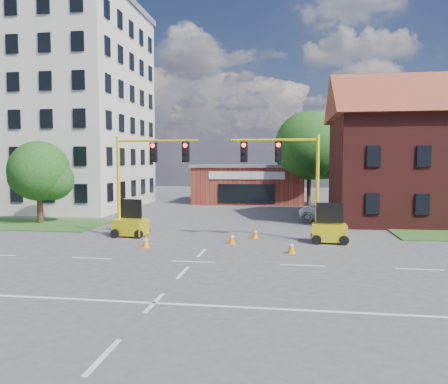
% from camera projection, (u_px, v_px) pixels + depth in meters
% --- Properties ---
extents(ground, '(120.00, 120.00, 0.00)m').
position_uv_depth(ground, '(193.00, 262.00, 20.27)').
color(ground, '#404143').
rests_on(ground, ground).
extents(lane_markings, '(60.00, 36.00, 0.01)m').
position_uv_depth(lane_markings, '(177.00, 279.00, 17.30)').
color(lane_markings, silver).
rests_on(lane_markings, ground).
extents(office_block, '(18.40, 15.40, 20.60)m').
position_uv_depth(office_block, '(46.00, 105.00, 44.07)').
color(office_block, beige).
rests_on(office_block, ground).
extents(brick_shop, '(12.40, 8.40, 4.30)m').
position_uv_depth(brick_shop, '(250.00, 183.00, 49.71)').
color(brick_shop, maroon).
rests_on(brick_shop, ground).
extents(tree_large, '(7.59, 7.23, 9.94)m').
position_uv_depth(tree_large, '(313.00, 148.00, 45.57)').
color(tree_large, '#342012').
rests_on(tree_large, ground).
extents(tree_nw_front, '(4.67, 4.45, 6.17)m').
position_uv_depth(tree_nw_front, '(43.00, 173.00, 32.44)').
color(tree_nw_front, '#342012').
rests_on(tree_nw_front, ground).
extents(signal_mast_west, '(5.30, 0.60, 6.20)m').
position_uv_depth(signal_mast_west, '(144.00, 174.00, 26.54)').
color(signal_mast_west, '#9B9B96').
rests_on(signal_mast_west, ground).
extents(signal_mast_east, '(5.30, 0.60, 6.20)m').
position_uv_depth(signal_mast_east, '(289.00, 174.00, 25.28)').
color(signal_mast_east, '#9B9B96').
rests_on(signal_mast_east, ground).
extents(trailer_west, '(2.11, 1.56, 2.22)m').
position_uv_depth(trailer_west, '(131.00, 225.00, 27.08)').
color(trailer_west, yellow).
rests_on(trailer_west, ground).
extents(trailer_east, '(1.97, 1.34, 2.20)m').
position_uv_depth(trailer_east, '(329.00, 231.00, 24.96)').
color(trailer_east, yellow).
rests_on(trailer_east, ground).
extents(cone_a, '(0.40, 0.40, 0.70)m').
position_uv_depth(cone_a, '(146.00, 241.00, 23.54)').
color(cone_a, orange).
rests_on(cone_a, ground).
extents(cone_b, '(0.40, 0.40, 0.70)m').
position_uv_depth(cone_b, '(232.00, 238.00, 24.53)').
color(cone_b, orange).
rests_on(cone_b, ground).
extents(cone_c, '(0.40, 0.40, 0.70)m').
position_uv_depth(cone_c, '(291.00, 247.00, 22.03)').
color(cone_c, orange).
rests_on(cone_c, ground).
extents(cone_d, '(0.40, 0.40, 0.70)m').
position_uv_depth(cone_d, '(255.00, 233.00, 26.30)').
color(cone_d, orange).
rests_on(cone_d, ground).
extents(pickup_white, '(5.86, 4.01, 1.49)m').
position_uv_depth(pickup_white, '(336.00, 213.00, 33.25)').
color(pickup_white, white).
rests_on(pickup_white, ground).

